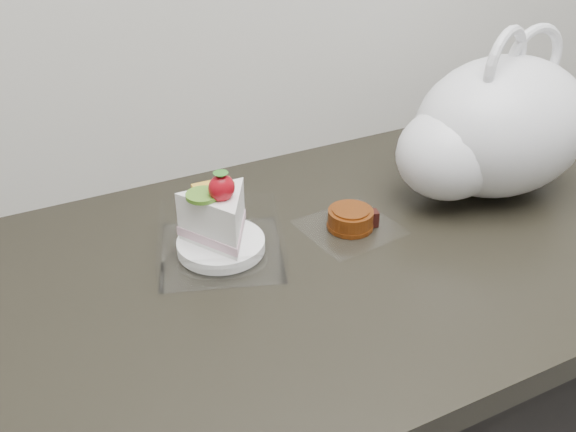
% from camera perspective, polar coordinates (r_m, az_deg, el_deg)
% --- Properties ---
extents(cake_tray, '(0.22, 0.22, 0.14)m').
position_cam_1_polar(cake_tray, '(0.91, -6.05, -1.37)').
color(cake_tray, white).
rests_on(cake_tray, counter).
extents(mooncake_wrap, '(0.15, 0.14, 0.03)m').
position_cam_1_polar(mooncake_wrap, '(0.98, 5.63, -0.39)').
color(mooncake_wrap, white).
rests_on(mooncake_wrap, counter).
extents(plastic_bag, '(0.38, 0.29, 0.28)m').
position_cam_1_polar(plastic_bag, '(1.08, 17.63, 7.27)').
color(plastic_bag, white).
rests_on(plastic_bag, counter).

